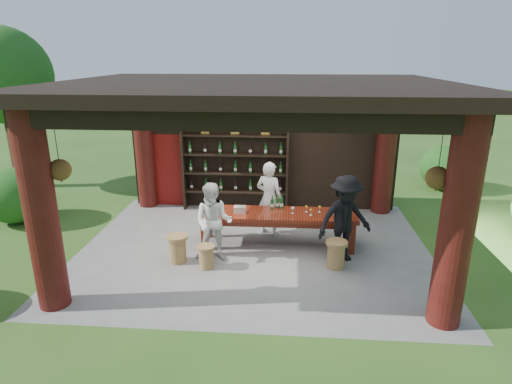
# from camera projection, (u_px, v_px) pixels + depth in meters

# --- Properties ---
(ground) EXTENTS (90.00, 90.00, 0.00)m
(ground) POSITION_uv_depth(u_px,v_px,m) (255.00, 248.00, 9.21)
(ground) COLOR #2D5119
(ground) RESTS_ON ground
(pavilion) EXTENTS (7.50, 6.00, 3.60)m
(pavilion) POSITION_uv_depth(u_px,v_px,m) (255.00, 147.00, 8.96)
(pavilion) COLOR slate
(pavilion) RESTS_ON ground
(wine_shelf) EXTENTS (2.79, 0.42, 2.45)m
(wine_shelf) POSITION_uv_depth(u_px,v_px,m) (235.00, 165.00, 11.21)
(wine_shelf) COLOR black
(wine_shelf) RESTS_ON ground
(tasting_table) EXTENTS (3.35, 0.89, 0.75)m
(tasting_table) POSITION_uv_depth(u_px,v_px,m) (278.00, 218.00, 9.20)
(tasting_table) COLOR #4E160B
(tasting_table) RESTS_ON ground
(stool_near_left) EXTENTS (0.36, 0.36, 0.47)m
(stool_near_left) POSITION_uv_depth(u_px,v_px,m) (206.00, 256.00, 8.31)
(stool_near_left) COLOR olive
(stool_near_left) RESTS_ON ground
(stool_near_right) EXTENTS (0.42, 0.42, 0.56)m
(stool_near_right) POSITION_uv_depth(u_px,v_px,m) (336.00, 254.00, 8.31)
(stool_near_right) COLOR olive
(stool_near_right) RESTS_ON ground
(stool_far_left) EXTENTS (0.43, 0.43, 0.57)m
(stool_far_left) POSITION_uv_depth(u_px,v_px,m) (178.00, 248.00, 8.54)
(stool_far_left) COLOR olive
(stool_far_left) RESTS_ON ground
(host) EXTENTS (0.74, 0.62, 1.72)m
(host) POSITION_uv_depth(u_px,v_px,m) (269.00, 198.00, 9.73)
(host) COLOR silver
(host) RESTS_ON ground
(guest_woman) EXTENTS (0.81, 0.65, 1.60)m
(guest_woman) POSITION_uv_depth(u_px,v_px,m) (213.00, 222.00, 8.51)
(guest_woman) COLOR white
(guest_woman) RESTS_ON ground
(guest_man) EXTENTS (1.32, 1.07, 1.78)m
(guest_man) POSITION_uv_depth(u_px,v_px,m) (345.00, 219.00, 8.43)
(guest_man) COLOR black
(guest_man) RESTS_ON ground
(table_bottles) EXTENTS (0.28, 0.14, 0.31)m
(table_bottles) POSITION_uv_depth(u_px,v_px,m) (277.00, 201.00, 9.39)
(table_bottles) COLOR #194C1E
(table_bottles) RESTS_ON tasting_table
(table_glasses) EXTENTS (0.90, 0.27, 0.15)m
(table_glasses) POSITION_uv_depth(u_px,v_px,m) (312.00, 210.00, 9.10)
(table_glasses) COLOR silver
(table_glasses) RESTS_ON tasting_table
(napkin_basket) EXTENTS (0.26, 0.18, 0.14)m
(napkin_basket) POSITION_uv_depth(u_px,v_px,m) (240.00, 209.00, 9.15)
(napkin_basket) COLOR #BF6672
(napkin_basket) RESTS_ON tasting_table
(shrubs) EXTENTS (14.48, 8.85, 1.36)m
(shrubs) POSITION_uv_depth(u_px,v_px,m) (356.00, 212.00, 9.72)
(shrubs) COLOR #194C14
(shrubs) RESTS_ON ground
(trees) EXTENTS (20.37, 8.94, 4.80)m
(trees) POSITION_uv_depth(u_px,v_px,m) (436.00, 83.00, 9.61)
(trees) COLOR #3F2819
(trees) RESTS_ON ground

